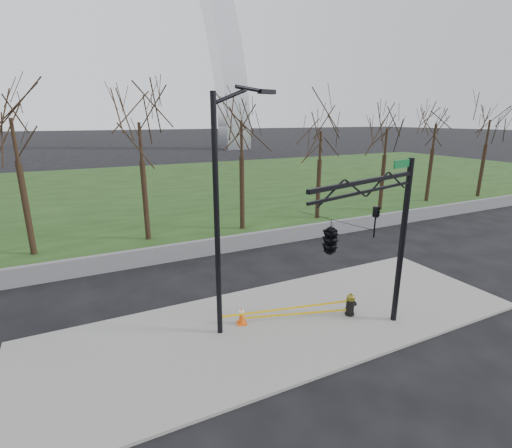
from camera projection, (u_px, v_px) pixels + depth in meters
name	position (u px, v px, depth m)	size (l,w,h in m)	color
ground	(283.00, 324.00, 13.52)	(500.00, 500.00, 0.00)	black
sidewalk	(283.00, 323.00, 13.51)	(18.00, 6.00, 0.10)	gray
grass_strip	(141.00, 189.00, 39.40)	(120.00, 40.00, 0.06)	#1C3613
guardrail	(210.00, 247.00, 20.30)	(60.00, 0.30, 0.90)	#59595B
tree_row	(240.00, 170.00, 24.32)	(53.25, 4.00, 7.95)	black
fire_hydrant	(350.00, 305.00, 13.91)	(0.55, 0.36, 0.88)	black
traffic_cone	(242.00, 315.00, 13.30)	(0.41, 0.41, 0.67)	#E4500C
street_light	(222.00, 202.00, 11.74)	(2.37, 0.64, 8.21)	black
traffic_signal_mast	(348.00, 231.00, 10.53)	(4.96, 2.54, 6.00)	black
caution_tape	(292.00, 311.00, 13.44)	(4.81, 1.22, 0.45)	#E8B40C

